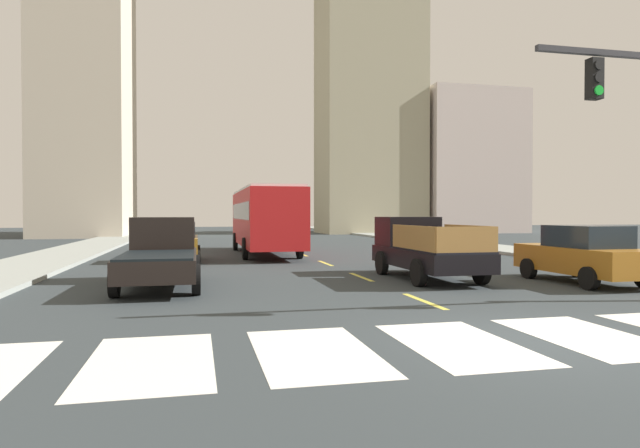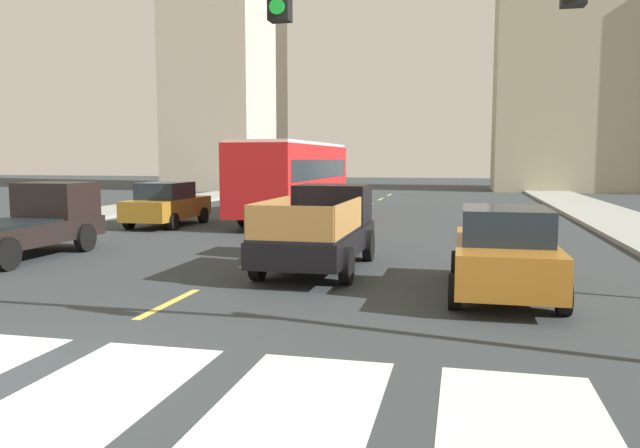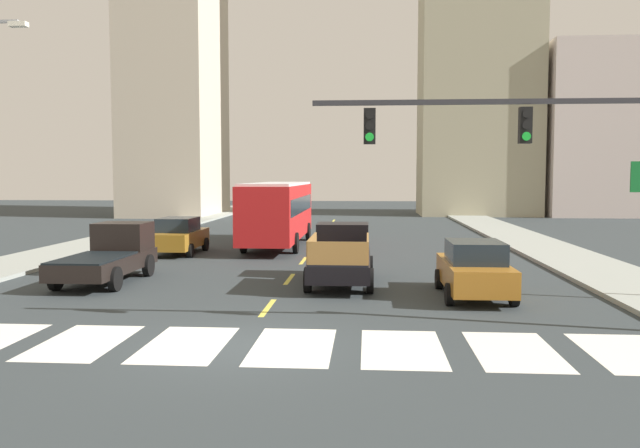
{
  "view_description": "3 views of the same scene",
  "coord_description": "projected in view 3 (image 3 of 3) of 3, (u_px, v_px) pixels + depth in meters",
  "views": [
    {
      "loc": [
        -5.22,
        -7.82,
        2.06
      ],
      "look_at": [
        -0.72,
        11.85,
        1.68
      ],
      "focal_mm": 30.28,
      "sensor_mm": 36.0,
      "label": 1
    },
    {
      "loc": [
        5.19,
        -6.17,
        2.64
      ],
      "look_at": [
        1.86,
        8.28,
        1.07
      ],
      "focal_mm": 34.63,
      "sensor_mm": 36.0,
      "label": 2
    },
    {
      "loc": [
        2.77,
        -13.55,
        3.68
      ],
      "look_at": [
        0.96,
        10.88,
        1.84
      ],
      "focal_mm": 36.08,
      "sensor_mm": 36.0,
      "label": 3
    }
  ],
  "objects": [
    {
      "name": "lane_dash_5",
      "position": [
        326.0,
        231.0,
        42.8
      ],
      "size": [
        0.16,
        2.4,
        0.01
      ],
      "primitive_type": "cube",
      "color": "#D3C949",
      "rests_on": "ground"
    },
    {
      "name": "lane_dash_4",
      "position": [
        320.0,
        238.0,
        37.82
      ],
      "size": [
        0.16,
        2.4,
        0.01
      ],
      "primitive_type": "cube",
      "color": "#D3C949",
      "rests_on": "ground"
    },
    {
      "name": "lane_dash_0",
      "position": [
        268.0,
        308.0,
        17.93
      ],
      "size": [
        0.16,
        2.4,
        0.01
      ],
      "primitive_type": "cube",
      "color": "#D3C949",
      "rests_on": "ground"
    },
    {
      "name": "crosswalk_stripe_3",
      "position": [
        186.0,
        344.0,
        14.04
      ],
      "size": [
        1.73,
        3.14,
        0.01
      ],
      "primitive_type": "cube",
      "color": "white",
      "rests_on": "ground"
    },
    {
      "name": "pickup_stakebed",
      "position": [
        341.0,
        256.0,
        22.11
      ],
      "size": [
        2.18,
        5.2,
        1.96
      ],
      "rotation": [
        0.0,
        0.0,
        -0.03
      ],
      "color": "black",
      "rests_on": "ground"
    },
    {
      "name": "crosswalk_stripe_6",
      "position": [
        514.0,
        351.0,
        13.52
      ],
      "size": [
        1.73,
        3.14,
        0.01
      ],
      "primitive_type": "cube",
      "color": "white",
      "rests_on": "ground"
    },
    {
      "name": "crosswalk_stripe_2",
      "position": [
        82.0,
        342.0,
        14.22
      ],
      "size": [
        1.73,
        3.14,
        0.01
      ],
      "primitive_type": "cube",
      "color": "white",
      "rests_on": "ground"
    },
    {
      "name": "traffic_signal_gantry",
      "position": [
        575.0,
        153.0,
        14.89
      ],
      "size": [
        9.12,
        0.27,
        6.0
      ],
      "color": "#2D2D33",
      "rests_on": "ground"
    },
    {
      "name": "lane_dash_6",
      "position": [
        330.0,
        225.0,
        47.77
      ],
      "size": [
        0.16,
        2.4,
        0.01
      ],
      "primitive_type": "cube",
      "color": "#D3C949",
      "rests_on": "ground"
    },
    {
      "name": "sedan_mid",
      "position": [
        474.0,
        269.0,
        19.46
      ],
      "size": [
        2.02,
        4.4,
        1.72
      ],
      "rotation": [
        0.0,
        0.0,
        -0.05
      ],
      "color": "#A5671F",
      "rests_on": "ground"
    },
    {
      "name": "lane_dash_1",
      "position": [
        289.0,
        279.0,
        22.91
      ],
      "size": [
        0.16,
        2.4,
        0.01
      ],
      "primitive_type": "cube",
      "color": "#D3C949",
      "rests_on": "ground"
    },
    {
      "name": "sedan_far",
      "position": [
        179.0,
        236.0,
        30.26
      ],
      "size": [
        2.02,
        4.4,
        1.72
      ],
      "rotation": [
        0.0,
        0.0,
        -0.02
      ],
      "color": "#9E6C1F",
      "rests_on": "ground"
    },
    {
      "name": "crosswalk_stripe_4",
      "position": [
        293.0,
        346.0,
        13.87
      ],
      "size": [
        1.73,
        3.14,
        0.01
      ],
      "primitive_type": "cube",
      "color": "white",
      "rests_on": "ground"
    },
    {
      "name": "block_mid_right",
      "position": [
        601.0,
        131.0,
        59.37
      ],
      "size": [
        11.07,
        9.29,
        15.55
      ],
      "primitive_type": "cube",
      "color": "beige",
      "rests_on": "ground"
    },
    {
      "name": "crosswalk_stripe_5",
      "position": [
        402.0,
        348.0,
        13.7
      ],
      "size": [
        1.73,
        3.14,
        0.01
      ],
      "primitive_type": "cube",
      "color": "white",
      "rests_on": "ground"
    },
    {
      "name": "lane_dash_7",
      "position": [
        334.0,
        221.0,
        52.74
      ],
      "size": [
        0.16,
        2.4,
        0.01
      ],
      "primitive_type": "cube",
      "color": "#D3C949",
      "rests_on": "ground"
    },
    {
      "name": "city_bus",
      "position": [
        278.0,
        209.0,
        33.36
      ],
      "size": [
        2.72,
        10.8,
        3.32
      ],
      "rotation": [
        0.0,
        0.0,
        -0.01
      ],
      "color": "red",
      "rests_on": "ground"
    },
    {
      "name": "pickup_dark",
      "position": [
        111.0,
        255.0,
        22.53
      ],
      "size": [
        2.18,
        5.2,
        1.96
      ],
      "rotation": [
        0.0,
        0.0,
        -0.05
      ],
      "color": "black",
      "rests_on": "ground"
    },
    {
      "name": "sidewalk_right",
      "position": [
        550.0,
        251.0,
        31.0
      ],
      "size": [
        3.42,
        110.0,
        0.15
      ],
      "primitive_type": "cube",
      "color": "#959C95",
      "rests_on": "ground"
    },
    {
      "name": "sidewalk_left",
      "position": [
        85.0,
        247.0,
        32.71
      ],
      "size": [
        3.42,
        110.0,
        0.15
      ],
      "primitive_type": "cube",
      "color": "#959C95",
      "rests_on": "ground"
    },
    {
      "name": "lane_dash_2",
      "position": [
        303.0,
        261.0,
        27.88
      ],
      "size": [
        0.16,
        2.4,
        0.01
      ],
      "primitive_type": "cube",
      "color": "#D3C949",
      "rests_on": "ground"
    },
    {
      "name": "crosswalk_stripe_7",
      "position": [
        629.0,
        353.0,
        13.35
      ],
      "size": [
        1.73,
        3.14,
        0.01
      ],
      "primitive_type": "cube",
      "color": "white",
      "rests_on": "ground"
    },
    {
      "name": "block_mid_left",
      "position": [
        175.0,
        57.0,
        59.54
      ],
      "size": [
        7.6,
        11.69,
        29.29
      ],
      "primitive_type": "cube",
      "color": "#BFB39E",
      "rests_on": "ground"
    },
    {
      "name": "lane_dash_3",
      "position": [
        313.0,
        248.0,
        32.85
      ],
      "size": [
        0.16,
        2.4,
        0.01
      ],
      "primitive_type": "cube",
      "color": "#D3C949",
      "rests_on": "ground"
    },
    {
      "name": "ground_plane",
      "position": [
        239.0,
        345.0,
        13.96
      ],
      "size": [
        160.0,
        160.0,
        0.0
      ],
      "primitive_type": "plane",
      "color": "#30373A"
    }
  ]
}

